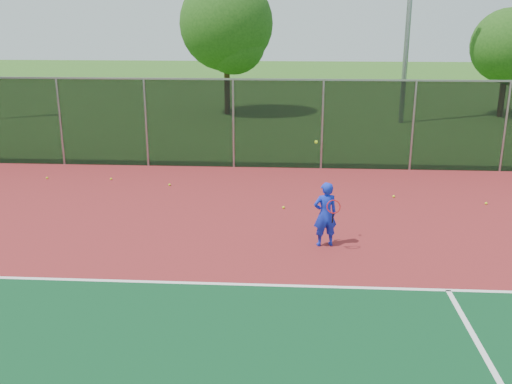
% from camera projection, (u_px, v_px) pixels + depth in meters
% --- Properties ---
extents(court_apron, '(30.00, 20.00, 0.02)m').
position_uv_depth(court_apron, '(347.00, 314.00, 10.03)').
color(court_apron, maroon).
rests_on(court_apron, ground).
extents(fence_back, '(30.00, 0.06, 3.03)m').
position_uv_depth(fence_back, '(322.00, 124.00, 19.10)').
color(fence_back, black).
rests_on(fence_back, court_apron).
extents(tennis_player, '(0.62, 0.65, 2.41)m').
position_uv_depth(tennis_player, '(325.00, 214.00, 12.80)').
color(tennis_player, '#162BD1').
rests_on(tennis_player, court_apron).
extents(practice_ball_1, '(0.07, 0.07, 0.07)m').
position_uv_depth(practice_ball_1, '(394.00, 196.00, 16.40)').
color(practice_ball_1, '#D1EE1B').
rests_on(practice_ball_1, court_apron).
extents(practice_ball_2, '(0.07, 0.07, 0.07)m').
position_uv_depth(practice_ball_2, '(486.00, 203.00, 15.79)').
color(practice_ball_2, '#D1EE1B').
rests_on(practice_ball_2, court_apron).
extents(practice_ball_3, '(0.07, 0.07, 0.07)m').
position_uv_depth(practice_ball_3, '(47.00, 178.00, 18.26)').
color(practice_ball_3, '#D1EE1B').
rests_on(practice_ball_3, court_apron).
extents(practice_ball_5, '(0.07, 0.07, 0.07)m').
position_uv_depth(practice_ball_5, '(111.00, 179.00, 18.16)').
color(practice_ball_5, '#D1EE1B').
rests_on(practice_ball_5, court_apron).
extents(practice_ball_6, '(0.07, 0.07, 0.07)m').
position_uv_depth(practice_ball_6, '(170.00, 185.00, 17.53)').
color(practice_ball_6, '#D1EE1B').
rests_on(practice_ball_6, court_apron).
extents(practice_ball_7, '(0.07, 0.07, 0.07)m').
position_uv_depth(practice_ball_7, '(283.00, 207.00, 15.46)').
color(practice_ball_7, '#D1EE1B').
rests_on(practice_ball_7, court_apron).
extents(tree_back_left, '(4.79, 4.79, 7.03)m').
position_uv_depth(tree_back_left, '(228.00, 28.00, 29.10)').
color(tree_back_left, '#372414').
rests_on(tree_back_left, ground).
extents(tree_back_mid, '(3.70, 3.70, 5.44)m').
position_uv_depth(tree_back_mid, '(510.00, 49.00, 28.53)').
color(tree_back_mid, '#372414').
rests_on(tree_back_mid, ground).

